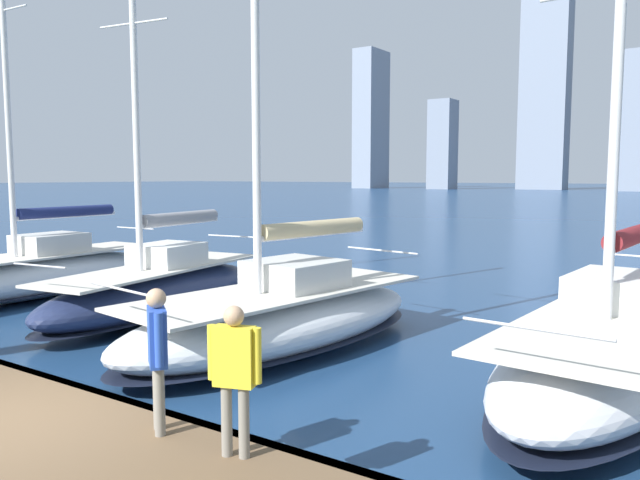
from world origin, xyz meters
The scene contains 7 objects.
dock_pier centered at (0.00, -0.10, 0.54)m, with size 28.00×2.80×0.60m.
sailboat_maroon centered at (-5.62, -7.23, 0.71)m, with size 3.25×8.73×9.55m.
sailboat_tan centered at (0.31, -5.96, 0.70)m, with size 3.81×7.90×10.81m.
sailboat_grey centered at (4.73, -6.70, 0.72)m, with size 3.24×7.70×10.83m.
sailboat_navy centered at (9.45, -6.42, 0.74)m, with size 2.67×8.37×12.30m.
person_blue_shirt centered at (-1.87, -0.87, 1.59)m, with size 0.50×0.42×1.65m.
person_yellow_shirt centered at (-3.00, -0.88, 1.55)m, with size 0.56×0.31×1.58m.
Camera 1 is at (-7.17, 3.77, 3.49)m, focal length 35.00 mm.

